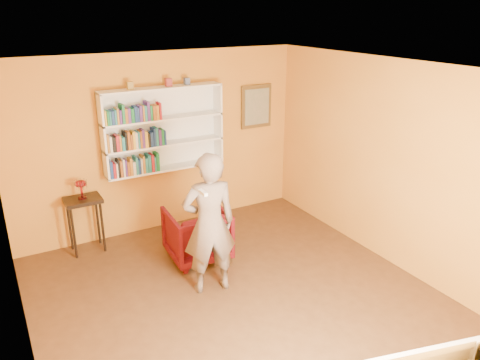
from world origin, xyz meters
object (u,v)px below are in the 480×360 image
object	(u,v)px
ruby_lustre	(81,185)
armchair	(197,234)
console_table	(84,208)
bookshelf	(162,129)
person	(209,224)

from	to	relation	value
ruby_lustre	armchair	xyz separation A→B (m)	(1.28, -0.96, -0.63)
console_table	armchair	xyz separation A→B (m)	(1.28, -0.96, -0.30)
bookshelf	ruby_lustre	xyz separation A→B (m)	(-1.27, -0.16, -0.60)
bookshelf	person	distance (m)	2.03
console_table	bookshelf	bearing A→B (deg)	7.16
ruby_lustre	person	world-z (taller)	person
bookshelf	ruby_lustre	size ratio (longest dim) A/B	6.71
ruby_lustre	armchair	bearing A→B (deg)	-36.84
bookshelf	armchair	bearing A→B (deg)	-89.65
bookshelf	console_table	size ratio (longest dim) A/B	2.24
bookshelf	person	size ratio (longest dim) A/B	1.02
armchair	person	world-z (taller)	person
console_table	ruby_lustre	xyz separation A→B (m)	(0.00, -0.00, 0.33)
console_table	armchair	size ratio (longest dim) A/B	1.01
console_table	armchair	world-z (taller)	console_table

